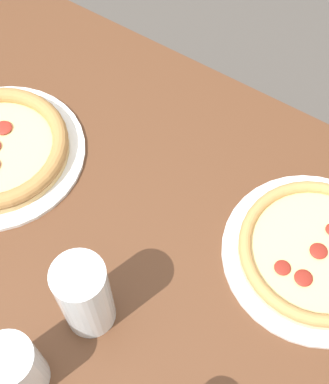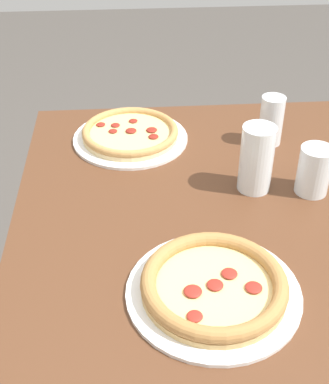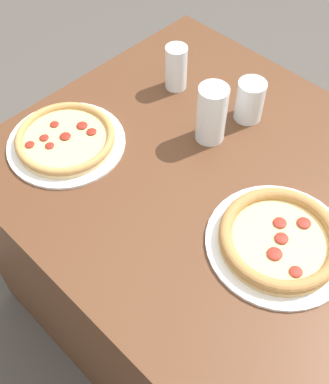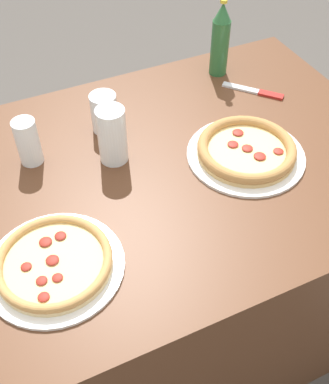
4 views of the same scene
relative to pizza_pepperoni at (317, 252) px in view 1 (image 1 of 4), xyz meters
name	(u,v)px [view 1 (image 1 of 4)]	position (x,y,z in m)	size (l,w,h in m)	color
ground_plane	(93,340)	(-0.41, -0.19, -0.75)	(8.00, 8.00, 0.00)	#4C4742
table	(75,295)	(-0.41, -0.19, -0.38)	(1.19, 0.92, 0.74)	#56331E
pizza_pepperoni	(317,252)	(0.00, 0.00, 0.00)	(0.30, 0.30, 0.04)	white
glass_mango_juice	(16,369)	(-0.27, -0.41, 0.04)	(0.07, 0.07, 0.11)	white
glass_cola	(86,298)	(-0.24, -0.28, 0.05)	(0.08, 0.08, 0.16)	white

